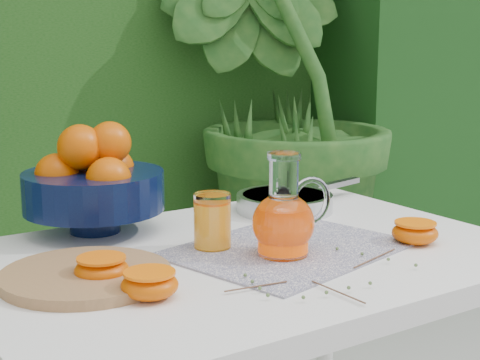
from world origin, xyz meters
TOP-DOWN VIEW (x-y plane):
  - potted_plant_right at (1.12, 1.24)m, footprint 2.43×2.43m
  - white_table at (0.08, -0.10)m, footprint 1.00×0.70m
  - placemat at (0.15, -0.13)m, footprint 0.47×0.40m
  - cutting_board at (-0.23, -0.09)m, footprint 0.36×0.36m
  - fruit_bowl at (-0.10, 0.19)m, footprint 0.30×0.30m
  - juice_pitcher at (0.12, -0.16)m, footprint 0.16×0.12m
  - juice_tumbler at (0.04, -0.05)m, footprint 0.08×0.08m
  - saute_pan at (0.33, 0.11)m, footprint 0.39×0.25m
  - orange_halves at (-0.00, -0.18)m, footprint 0.68×0.22m
  - thyme_sprigs at (0.10, -0.30)m, footprint 0.38×0.23m

SIDE VIEW (x-z plane):
  - white_table at x=0.08m, z-range 0.29..1.04m
  - placemat at x=0.15m, z-range 0.75..0.75m
  - thyme_sprigs at x=0.10m, z-range 0.75..0.76m
  - cutting_board at x=-0.23m, z-range 0.75..0.77m
  - orange_halves at x=0.00m, z-range 0.75..0.79m
  - saute_pan at x=0.33m, z-range 0.75..0.79m
  - juice_tumbler at x=0.04m, z-range 0.75..0.85m
  - juice_pitcher at x=0.12m, z-range 0.73..0.91m
  - fruit_bowl at x=-0.10m, z-range 0.74..0.96m
  - potted_plant_right at x=1.12m, z-range 0.00..1.74m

